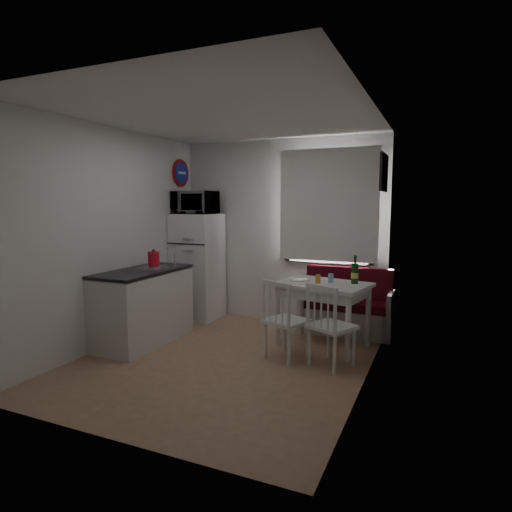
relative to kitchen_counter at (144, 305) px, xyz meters
The scene contains 22 objects.
floor 1.29m from the kitchen_counter, ahead, with size 3.00×3.50×0.02m, color #9B6E52.
ceiling 2.46m from the kitchen_counter, ahead, with size 3.00×3.50×0.02m, color white.
wall_back 2.17m from the kitchen_counter, 53.04° to the left, with size 3.00×0.02×2.60m, color white.
wall_front 2.41m from the kitchen_counter, 57.81° to the right, with size 3.00×0.02×2.60m, color white.
wall_left 0.91m from the kitchen_counter, 152.61° to the right, with size 0.02×3.50×2.60m, color white.
wall_right 2.83m from the kitchen_counter, ahead, with size 0.02×3.50×2.60m, color white.
window 2.72m from the kitchen_counter, 39.47° to the left, with size 1.22×0.06×1.47m, color silver.
curtain 2.71m from the kitchen_counter, 38.19° to the left, with size 1.35×0.02×1.50m, color white.
kitchen_counter is the anchor object (origin of this frame).
wall_sign 2.15m from the kitchen_counter, 101.80° to the left, with size 0.40×0.40×0.03m, color navy.
picture_frame 3.25m from the kitchen_counter, 19.45° to the left, with size 0.04×0.52×0.42m, color black.
bench 2.59m from the kitchen_counter, 31.49° to the left, with size 1.20×0.46×0.86m.
dining_table 2.19m from the kitchen_counter, 19.12° to the left, with size 1.15×0.91×0.77m.
chair_left 1.81m from the kitchen_counter, ahead, with size 0.53×0.53×0.47m.
chair_right 2.31m from the kitchen_counter, ahead, with size 0.54×0.55×0.47m.
fridge 1.28m from the kitchen_counter, 89.10° to the left, with size 0.62×0.62×1.55m, color white.
microwave 1.74m from the kitchen_counter, 89.06° to the left, with size 0.60×0.40×0.33m, color white.
kettle 0.58m from the kitchen_counter, 72.30° to the left, with size 0.17×0.17×0.23m, color red.
wine_bottle 2.59m from the kitchen_counter, 18.67° to the left, with size 0.08×0.08×0.33m, color #123A17, non-canonical shape.
drinking_glass_orange 2.15m from the kitchen_counter, 18.29° to the left, with size 0.06×0.06×0.10m, color gold.
drinking_glass_blue 2.30m from the kitchen_counter, 19.65° to the left, with size 0.06×0.06×0.11m, color #84BEE1.
plate 1.93m from the kitchen_counter, 22.65° to the left, with size 0.24×0.24×0.02m, color white.
Camera 1 is at (2.12, -4.00, 1.71)m, focal length 30.00 mm.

